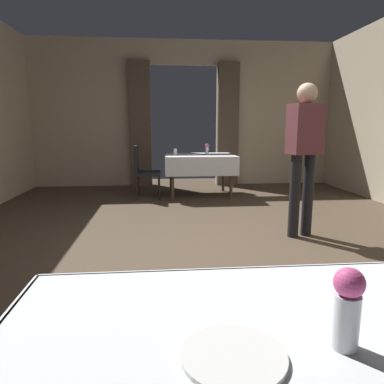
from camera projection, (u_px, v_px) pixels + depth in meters
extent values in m
plane|color=#4C3D2D|center=(212.00, 250.00, 3.66)|extent=(10.08, 10.08, 0.00)
cube|color=beige|center=(90.00, 114.00, 7.32)|extent=(2.50, 0.12, 3.00)
cube|color=beige|center=(274.00, 115.00, 7.67)|extent=(2.50, 0.12, 3.00)
cube|color=beige|center=(184.00, 52.00, 7.27)|extent=(1.40, 0.12, 0.50)
cube|color=brown|center=(140.00, 125.00, 7.32)|extent=(0.44, 0.14, 2.55)
cube|color=brown|center=(228.00, 125.00, 7.48)|extent=(0.44, 0.14, 2.55)
cube|color=#4C3D2D|center=(303.00, 366.00, 0.80)|extent=(1.44, 0.96, 0.03)
cube|color=white|center=(304.00, 358.00, 0.80)|extent=(1.50, 1.02, 0.01)
cube|color=white|center=(247.00, 298.00, 1.32)|extent=(1.50, 0.02, 0.24)
cylinder|color=#4C3D2D|center=(172.00, 180.00, 6.03)|extent=(0.06, 0.06, 0.71)
cylinder|color=#4C3D2D|center=(231.00, 179.00, 6.12)|extent=(0.06, 0.06, 0.71)
cylinder|color=#4C3D2D|center=(171.00, 174.00, 6.80)|extent=(0.06, 0.06, 0.71)
cylinder|color=#4C3D2D|center=(223.00, 173.00, 6.89)|extent=(0.06, 0.06, 0.71)
cube|color=#4C3D2D|center=(200.00, 156.00, 6.39)|extent=(1.18, 0.94, 0.03)
cube|color=white|center=(200.00, 155.00, 6.39)|extent=(1.24, 1.00, 0.01)
cube|color=white|center=(203.00, 167.00, 5.93)|extent=(1.24, 0.02, 0.32)
cube|color=white|center=(197.00, 161.00, 6.91)|extent=(1.24, 0.02, 0.32)
cube|color=white|center=(165.00, 164.00, 6.36)|extent=(0.02, 1.00, 0.32)
cube|color=white|center=(233.00, 163.00, 6.47)|extent=(0.02, 1.00, 0.32)
cylinder|color=black|center=(159.00, 184.00, 6.50)|extent=(0.04, 0.04, 0.42)
cylinder|color=black|center=(159.00, 188.00, 6.12)|extent=(0.04, 0.04, 0.42)
cylinder|color=black|center=(138.00, 184.00, 6.46)|extent=(0.04, 0.04, 0.42)
cylinder|color=black|center=(137.00, 188.00, 6.09)|extent=(0.04, 0.04, 0.42)
cube|color=black|center=(148.00, 173.00, 6.25)|extent=(0.44, 0.44, 0.06)
cube|color=black|center=(136.00, 159.00, 6.19)|extent=(0.05, 0.42, 0.48)
cylinder|color=silver|center=(346.00, 322.00, 0.82)|extent=(0.06, 0.06, 0.13)
sphere|color=#D84C8C|center=(349.00, 283.00, 0.80)|extent=(0.07, 0.07, 0.07)
cylinder|color=white|center=(233.00, 356.00, 0.79)|extent=(0.24, 0.24, 0.01)
cylinder|color=silver|center=(207.00, 151.00, 6.32)|extent=(0.06, 0.06, 0.14)
sphere|color=#D84C8C|center=(207.00, 145.00, 6.30)|extent=(0.07, 0.07, 0.07)
cylinder|color=silver|center=(175.00, 152.00, 6.26)|extent=(0.07, 0.07, 0.12)
cylinder|color=white|center=(192.00, 154.00, 6.38)|extent=(0.24, 0.24, 0.01)
cylinder|color=black|center=(308.00, 195.00, 4.07)|extent=(0.12, 0.12, 0.95)
cylinder|color=black|center=(295.00, 196.00, 4.01)|extent=(0.12, 0.12, 0.95)
cube|color=brown|center=(305.00, 129.00, 3.90)|extent=(0.40, 0.30, 0.55)
sphere|color=tan|center=(307.00, 93.00, 3.83)|extent=(0.22, 0.22, 0.22)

